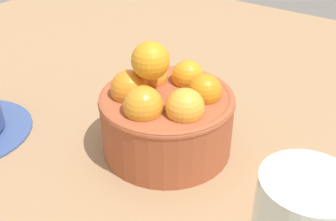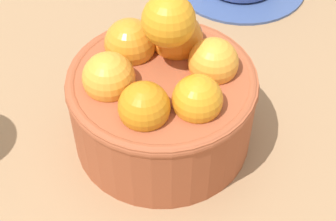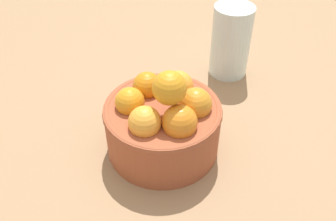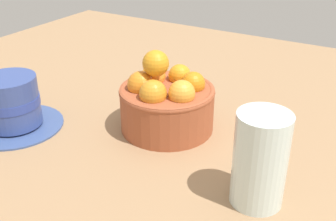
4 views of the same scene
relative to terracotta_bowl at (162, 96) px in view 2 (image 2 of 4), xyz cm
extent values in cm
cube|color=#997551|center=(-0.06, -0.09, -6.19)|extent=(123.76, 108.23, 3.15)
cylinder|color=#9E4C2D|center=(-0.06, -0.09, -1.23)|extent=(14.31, 14.31, 6.77)
torus|color=#9E4C2D|center=(-0.06, -0.09, 1.75)|extent=(14.51, 14.51, 1.00)
sphere|color=orange|center=(3.42, -1.86, 2.84)|extent=(3.79, 3.79, 3.79)
sphere|color=orange|center=(3.21, 2.05, 2.84)|extent=(4.07, 4.07, 4.07)
sphere|color=orange|center=(-0.27, 3.82, 2.84)|extent=(4.01, 4.01, 4.01)
sphere|color=orange|center=(-3.55, 1.69, 2.84)|extent=(3.87, 3.87, 3.87)
sphere|color=orange|center=(-3.34, -2.22, 2.84)|extent=(3.64, 3.64, 3.64)
sphere|color=orange|center=(0.14, -3.99, 2.84)|extent=(3.60, 3.60, 3.60)
sphere|color=orange|center=(1.31, 0.80, 6.14)|extent=(3.93, 3.93, 3.93)
camera|label=1|loc=(-22.04, 29.73, 23.53)|focal=43.51mm
camera|label=2|loc=(-17.29, -21.74, 28.14)|focal=54.68mm
camera|label=3|loc=(33.46, 2.21, 30.49)|focal=39.20mm
camera|label=4|loc=(-28.61, 48.13, 27.13)|focal=43.79mm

